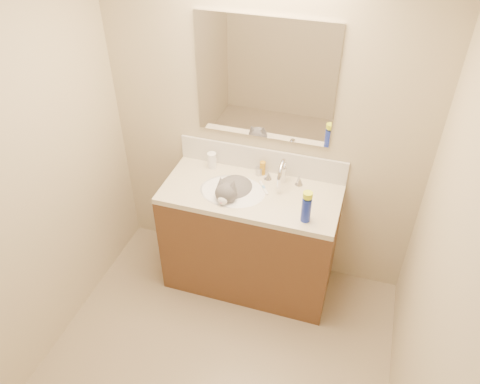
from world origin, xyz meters
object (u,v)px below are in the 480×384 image
Objects in this scene: vanity_cabinet at (250,240)px; spray_can at (306,210)px; pill_bottle at (212,160)px; silver_jar at (259,171)px; amber_bottle at (263,168)px; cat at (233,193)px; basin at (232,199)px; faucet at (282,175)px.

spray_can is (0.40, -0.18, 0.53)m from vanity_cabinet.
pill_bottle is (-0.35, 0.19, 0.51)m from vanity_cabinet.
pill_bottle is at bearing -177.62° from silver_jar.
amber_bottle is at bearing 84.78° from vanity_cabinet.
cat is (-0.12, -0.01, 0.42)m from vanity_cabinet.
basin is at bearing 164.45° from spray_can.
silver_jar is 0.56m from spray_can.
basin is 0.04m from cat.
amber_bottle is (0.14, 0.25, 0.12)m from basin.
cat is 2.45× the size of spray_can.
amber_bottle reaches higher than vanity_cabinet.
cat reaches higher than silver_jar.
pill_bottle reaches higher than basin.
faucet reaches higher than basin.
faucet reaches higher than pill_bottle.
silver_jar is (0.35, 0.01, -0.03)m from pill_bottle.
amber_bottle is (0.02, 0.01, 0.02)m from silver_jar.
silver_jar is at bearing 65.49° from cat.
faucet is 4.74× the size of silver_jar.
silver_jar is at bearing 136.67° from spray_can.
faucet is 0.36m from cat.
pill_bottle reaches higher than amber_bottle.
vanity_cabinet is 7.33× the size of spray_can.
amber_bottle is at bearing 4.20° from pill_bottle.
pill_bottle is at bearing 153.85° from spray_can.
faucet reaches higher than silver_jar.
basin is 0.28m from silver_jar.
silver_jar reaches higher than basin.
spray_can reaches higher than vanity_cabinet.
vanity_cabinet is 0.40m from basin.
cat is 0.28m from amber_bottle.
amber_bottle is at bearing 152.63° from faucet.
basin is 7.62× the size of silver_jar.
cat is at bearing -118.70° from silver_jar.
pill_bottle reaches higher than silver_jar.
amber_bottle is (0.37, 0.03, -0.01)m from pill_bottle.
faucet reaches higher than spray_can.
basin is at bearing -44.48° from pill_bottle.
silver_jar is (-0.18, 0.07, -0.06)m from faucet.
vanity_cabinet is at bearing -95.22° from amber_bottle.
spray_can is at bearing -43.33° from silver_jar.
pill_bottle is at bearing 150.93° from vanity_cabinet.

